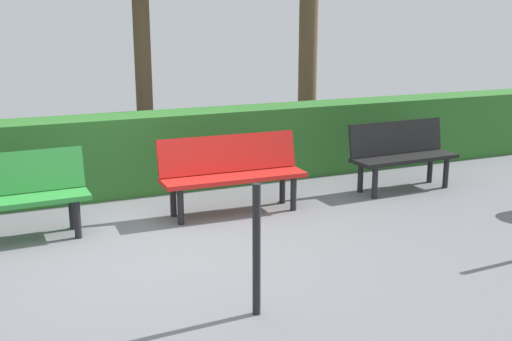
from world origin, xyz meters
TOP-DOWN VIEW (x-y plane):
  - ground_plane at (0.00, 0.00)m, footprint 16.48×16.48m
  - bench_black at (-3.48, -0.72)m, footprint 1.43×0.50m
  - bench_red at (-1.15, -0.70)m, footprint 1.64×0.51m
  - bench_green at (1.15, -0.71)m, footprint 1.45×0.51m
  - hedge_row at (-1.05, -1.97)m, footprint 12.48×0.62m
  - railing_post_mid at (-0.39, 1.69)m, footprint 0.06×0.06m

SIDE VIEW (x-z plane):
  - ground_plane at x=0.00m, z-range 0.00..0.00m
  - bench_black at x=-3.48m, z-range 0.05..0.91m
  - bench_green at x=1.15m, z-range 0.05..0.91m
  - bench_red at x=-1.15m, z-range 0.05..0.91m
  - hedge_row at x=-1.05m, z-range 0.00..0.98m
  - railing_post_mid at x=-0.39m, z-range 0.00..1.00m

